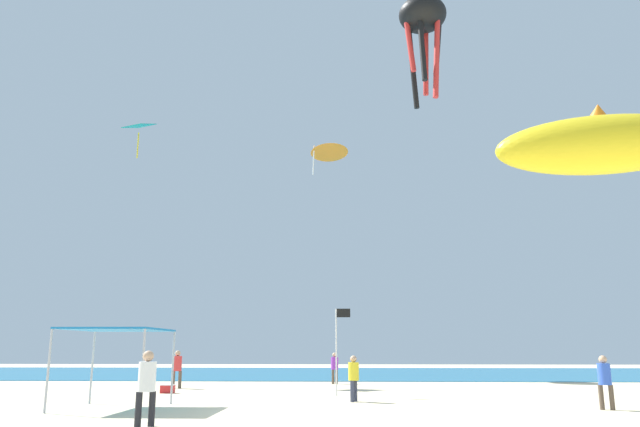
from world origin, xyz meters
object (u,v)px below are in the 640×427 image
Objects in this scene: canopy_tent at (118,332)px; person_leftmost at (177,366)px; person_near_tent at (335,365)px; person_far_shore at (605,378)px; kite_octopus_black at (423,20)px; kite_diamond_teal at (139,128)px; cooler_box at (168,389)px; kite_inflatable_yellow at (601,144)px; person_rightmost at (354,374)px; banner_flag at (338,342)px; person_central at (147,382)px; kite_delta_orange at (329,150)px.

person_leftmost is at bearing 93.98° from canopy_tent.
person_leftmost is (-7.41, -4.01, 0.07)m from person_near_tent.
kite_octopus_black is (-3.10, 14.26, 20.63)m from person_far_shore.
canopy_tent is 21.24m from kite_diamond_teal.
kite_octopus_black is (12.45, 7.77, 21.42)m from cooler_box.
canopy_tent is at bearing 24.21° from kite_inflatable_yellow.
kite_diamond_teal is at bearing 68.62° from person_rightmost.
kite_inflatable_yellow is at bearing -92.58° from person_near_tent.
person_near_tent is at bearing 45.67° from cooler_box.
person_near_tent is 0.47× the size of banner_flag.
person_far_shore is at bearing -22.63° from cooler_box.
cooler_box is (-7.81, 3.90, -0.76)m from person_rightmost.
person_far_shore is at bearing -109.64° from person_near_tent.
person_central is (2.50, -4.49, -1.29)m from canopy_tent.
person_central is at bearing -84.95° from person_leftmost.
person_near_tent is 18.71m from person_central.
person_rightmost is at bearing -26.56° from cooler_box.
canopy_tent is 26.52m from kite_delta_orange.
person_far_shore is at bearing -13.57° from kite_diamond_teal.
person_rightmost is (8.30, -6.99, -0.09)m from person_leftmost.
kite_diamond_teal is at bearing 120.20° from cooler_box.
kite_octopus_black is at bearing -50.57° from kite_inflatable_yellow.
person_central is 19.77m from kite_inflatable_yellow.
person_near_tent is 0.24× the size of kite_octopus_black.
person_near_tent is 21.37m from kite_octopus_black.
kite_inflatable_yellow reaches higher than person_near_tent.
banner_flag reaches higher than person_leftmost.
kite_diamond_teal is 13.30m from kite_delta_orange.
person_rightmost is 0.67× the size of kite_diamond_teal.
banner_flag is at bearing -136.00° from kite_octopus_black.
cooler_box is at bearing 173.59° from person_near_tent.
kite_inflatable_yellow reaches higher than cooler_box.
kite_diamond_teal reaches higher than person_leftmost.
canopy_tent is at bearing -119.93° from kite_delta_orange.
kite_octopus_black reaches higher than person_central.
banner_flag is at bearing 35.99° from person_rightmost.
canopy_tent is 15.42m from person_far_shore.
canopy_tent is at bearing -168.21° from person_near_tent.
person_near_tent reaches higher than person_rightmost.
kite_octopus_black is at bearing 49.63° from canopy_tent.
canopy_tent reaches higher than person_rightmost.
kite_delta_orange reaches higher than cooler_box.
person_near_tent is at bearing -100.72° from kite_delta_orange.
kite_diamond_teal is 0.27× the size of kite_inflatable_yellow.
kite_diamond_teal reaches higher than banner_flag.
banner_flag is 0.39× the size of kite_inflatable_yellow.
kite_delta_orange reaches higher than person_central.
person_central is at bearing -133.32° from kite_octopus_black.
person_leftmost reaches higher than person_rightmost.
kite_octopus_black reaches higher than banner_flag.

